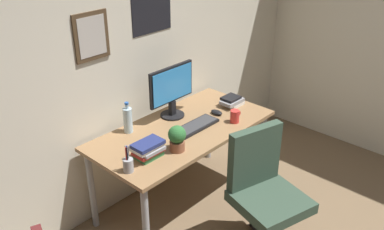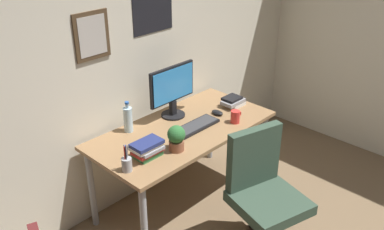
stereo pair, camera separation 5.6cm
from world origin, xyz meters
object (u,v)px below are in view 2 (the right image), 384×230
object	(u,v)px
computer_mouse	(217,113)
pen_cup	(127,164)
water_bottle	(128,119)
book_stack_left	(147,148)
coffee_mug_near	(235,117)
keyboard	(195,126)
monitor	(172,89)
potted_plant	(176,137)
book_stack_right	(233,101)
office_chair	(263,189)

from	to	relation	value
computer_mouse	pen_cup	size ratio (longest dim) A/B	0.55
water_bottle	book_stack_left	distance (m)	0.41
coffee_mug_near	water_bottle	bearing A→B (deg)	143.58
keyboard	pen_cup	world-z (taller)	pen_cup
monitor	potted_plant	size ratio (longest dim) A/B	2.36
monitor	potted_plant	world-z (taller)	monitor
monitor	water_bottle	world-z (taller)	monitor
keyboard	coffee_mug_near	size ratio (longest dim) A/B	3.82
keyboard	water_bottle	world-z (taller)	water_bottle
keyboard	book_stack_right	distance (m)	0.53
coffee_mug_near	potted_plant	world-z (taller)	potted_plant
book_stack_left	book_stack_right	distance (m)	1.07
keyboard	coffee_mug_near	xyz separation A→B (m)	(0.29, -0.17, 0.04)
office_chair	coffee_mug_near	world-z (taller)	office_chair
office_chair	coffee_mug_near	xyz separation A→B (m)	(0.35, 0.54, 0.25)
office_chair	keyboard	world-z (taller)	office_chair
coffee_mug_near	book_stack_left	world-z (taller)	book_stack_left
office_chair	potted_plant	xyz separation A→B (m)	(-0.28, 0.57, 0.30)
monitor	computer_mouse	xyz separation A→B (m)	(0.27, -0.26, -0.22)
potted_plant	book_stack_right	distance (m)	0.88
office_chair	book_stack_left	size ratio (longest dim) A/B	4.23
water_bottle	book_stack_left	xyz separation A→B (m)	(-0.14, -0.38, -0.04)
keyboard	water_bottle	distance (m)	0.53
office_chair	pen_cup	xyz separation A→B (m)	(-0.69, 0.62, 0.25)
water_bottle	book_stack_right	xyz separation A→B (m)	(0.92, -0.30, -0.07)
monitor	book_stack_left	world-z (taller)	monitor
computer_mouse	keyboard	bearing A→B (deg)	-175.14
office_chair	computer_mouse	size ratio (longest dim) A/B	8.64
keyboard	pen_cup	bearing A→B (deg)	-173.70
monitor	potted_plant	distance (m)	0.57
coffee_mug_near	book_stack_right	xyz separation A→B (m)	(0.23, 0.21, -0.01)
pen_cup	office_chair	bearing A→B (deg)	-42.19
book_stack_left	potted_plant	bearing A→B (deg)	-23.10
book_stack_left	computer_mouse	bearing A→B (deg)	4.85
office_chair	monitor	xyz separation A→B (m)	(0.08, 0.99, 0.44)
computer_mouse	potted_plant	bearing A→B (deg)	-166.04
monitor	pen_cup	distance (m)	0.87
water_bottle	pen_cup	xyz separation A→B (m)	(-0.35, -0.42, -0.05)
potted_plant	pen_cup	bearing A→B (deg)	173.07
coffee_mug_near	book_stack_right	world-z (taller)	coffee_mug_near
office_chair	potted_plant	size ratio (longest dim) A/B	4.87
coffee_mug_near	office_chair	bearing A→B (deg)	-123.02
coffee_mug_near	potted_plant	bearing A→B (deg)	176.42
computer_mouse	potted_plant	world-z (taller)	potted_plant
computer_mouse	coffee_mug_near	bearing A→B (deg)	-91.89
water_bottle	coffee_mug_near	xyz separation A→B (m)	(0.69, -0.51, -0.05)
computer_mouse	water_bottle	world-z (taller)	water_bottle
potted_plant	pen_cup	xyz separation A→B (m)	(-0.41, 0.05, -0.05)
book_stack_right	pen_cup	bearing A→B (deg)	-174.49
monitor	computer_mouse	size ratio (longest dim) A/B	4.18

